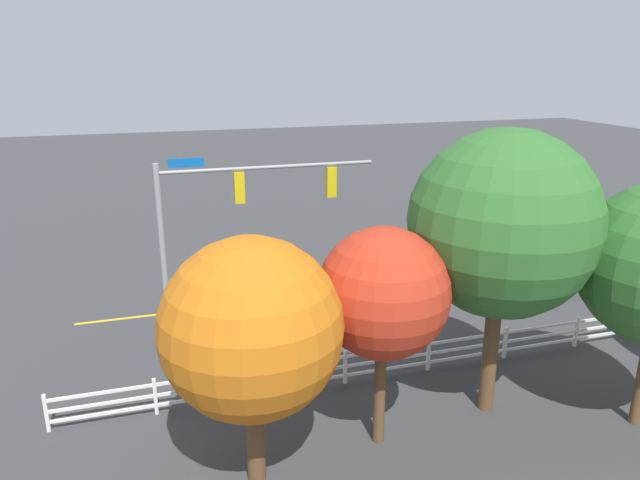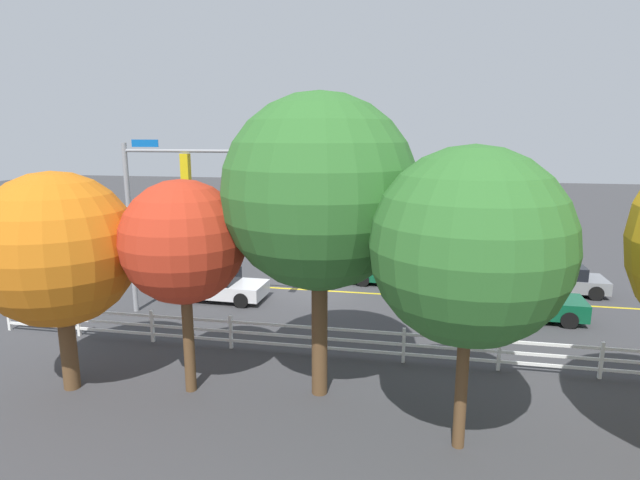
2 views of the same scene
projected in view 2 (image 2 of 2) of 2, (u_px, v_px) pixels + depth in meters
The scene contains 12 objects.
ground_plane at pixel (312, 290), 23.87m from camera, with size 120.00×120.00×0.00m, color #38383A.
lane_center_stripe at pixel (398, 295), 23.12m from camera, with size 28.00×0.16×0.01m, color gold.
signal_assembly at pixel (176, 194), 19.70m from camera, with size 7.09×0.38×6.94m.
car_0 at pixel (560, 279), 23.36m from camera, with size 3.99×1.96×1.33m.
car_1 at pixel (521, 301), 20.13m from camera, with size 4.59×1.92×1.46m.
car_2 at pixel (399, 270), 24.85m from camera, with size 4.77×2.10×1.37m.
car_3 at pixel (215, 285), 22.45m from camera, with size 4.39×2.00×1.34m.
white_rail_fence at pixel (358, 341), 16.45m from camera, with size 26.10×0.10×1.15m.
tree_0 at pixel (58, 250), 13.86m from camera, with size 4.23×4.23×6.19m.
tree_1 at pixel (183, 243), 13.67m from camera, with size 3.35×3.35×5.99m.
tree_2 at pixel (320, 193), 13.24m from camera, with size 5.11×5.11×8.21m.
tree_5 at pixel (470, 247), 10.96m from camera, with size 4.35×4.35×6.94m.
Camera 2 is at (-4.73, 22.42, 7.12)m, focal length 28.71 mm.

